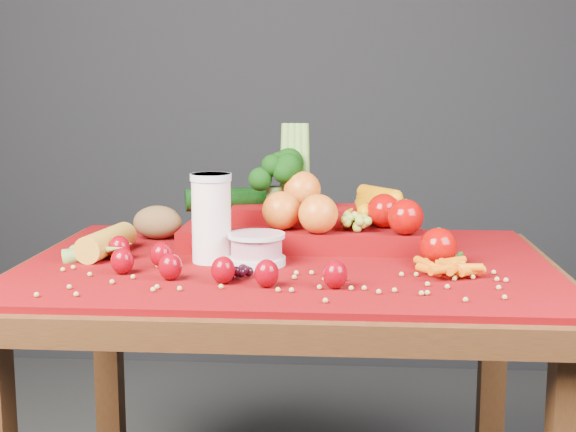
# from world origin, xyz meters

# --- Properties ---
(table) EXTENTS (1.10, 0.80, 0.75)m
(table) POSITION_xyz_m (0.00, 0.00, 0.66)
(table) COLOR #341B0B
(table) RESTS_ON ground
(red_cloth) EXTENTS (1.05, 0.75, 0.01)m
(red_cloth) POSITION_xyz_m (0.00, 0.00, 0.76)
(red_cloth) COLOR #6F0306
(red_cloth) RESTS_ON table
(milk_glass) EXTENTS (0.08, 0.08, 0.18)m
(milk_glass) POSITION_xyz_m (-0.15, -0.02, 0.86)
(milk_glass) COLOR white
(milk_glass) RESTS_ON red_cloth
(yogurt_bowl) EXTENTS (0.12, 0.12, 0.06)m
(yogurt_bowl) POSITION_xyz_m (-0.06, -0.04, 0.80)
(yogurt_bowl) COLOR silver
(yogurt_bowl) RESTS_ON red_cloth
(strawberry_scatter) EXTENTS (0.48, 0.28, 0.05)m
(strawberry_scatter) POSITION_xyz_m (-0.16, -0.13, 0.79)
(strawberry_scatter) COLOR maroon
(strawberry_scatter) RESTS_ON red_cloth
(dark_grape_cluster) EXTENTS (0.06, 0.05, 0.03)m
(dark_grape_cluster) POSITION_xyz_m (-0.08, -0.16, 0.78)
(dark_grape_cluster) COLOR black
(dark_grape_cluster) RESTS_ON red_cloth
(soybean_scatter) EXTENTS (0.84, 0.24, 0.01)m
(soybean_scatter) POSITION_xyz_m (0.00, -0.20, 0.77)
(soybean_scatter) COLOR tan
(soybean_scatter) RESTS_ON red_cloth
(corn_ear) EXTENTS (0.21, 0.25, 0.06)m
(corn_ear) POSITION_xyz_m (-0.38, -0.01, 0.78)
(corn_ear) COLOR #BE8B26
(corn_ear) RESTS_ON red_cloth
(potato) EXTENTS (0.11, 0.08, 0.08)m
(potato) POSITION_xyz_m (-0.32, 0.21, 0.80)
(potato) COLOR brown
(potato) RESTS_ON red_cloth
(baby_carrot_pile) EXTENTS (0.18, 0.17, 0.03)m
(baby_carrot_pile) POSITION_xyz_m (0.31, -0.11, 0.78)
(baby_carrot_pile) COLOR #D85F07
(baby_carrot_pile) RESTS_ON red_cloth
(green_bean_pile) EXTENTS (0.14, 0.12, 0.01)m
(green_bean_pile) POSITION_xyz_m (0.32, -0.01, 0.77)
(green_bean_pile) COLOR #1D6316
(green_bean_pile) RESTS_ON red_cloth
(produce_mound) EXTENTS (0.59, 0.36, 0.27)m
(produce_mound) POSITION_xyz_m (0.04, 0.15, 0.82)
(produce_mound) COLOR #6F0306
(produce_mound) RESTS_ON red_cloth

